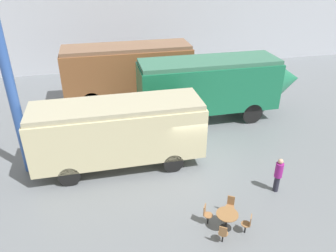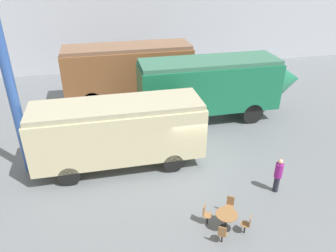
% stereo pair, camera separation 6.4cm
% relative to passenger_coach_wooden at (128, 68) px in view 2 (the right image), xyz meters
% --- Properties ---
extents(ground_plane, '(80.00, 80.00, 0.00)m').
position_rel_passenger_coach_wooden_xyz_m(ground_plane, '(2.26, -8.35, -2.37)').
color(ground_plane, slate).
extents(backdrop_wall, '(44.00, 0.15, 9.00)m').
position_rel_passenger_coach_wooden_xyz_m(backdrop_wall, '(2.26, 7.08, 2.13)').
color(backdrop_wall, '#B2B7C1').
rests_on(backdrop_wall, ground_plane).
extents(passenger_coach_wooden, '(8.65, 2.62, 3.95)m').
position_rel_passenger_coach_wooden_xyz_m(passenger_coach_wooden, '(0.00, 0.00, 0.00)').
color(passenger_coach_wooden, brown).
rests_on(passenger_coach_wooden, ground_plane).
extents(streamlined_locomotive, '(10.34, 2.68, 3.85)m').
position_rel_passenger_coach_wooden_xyz_m(streamlined_locomotive, '(5.25, -3.93, -0.07)').
color(streamlined_locomotive, '#196B47').
rests_on(streamlined_locomotive, ground_plane).
extents(passenger_coach_vintage, '(8.04, 2.50, 3.34)m').
position_rel_passenger_coach_wooden_xyz_m(passenger_coach_vintage, '(-1.35, -7.89, -0.40)').
color(passenger_coach_vintage, beige).
rests_on(passenger_coach_vintage, ground_plane).
extents(cafe_table_near, '(0.84, 0.84, 0.72)m').
position_rel_passenger_coach_wooden_xyz_m(cafe_table_near, '(2.20, -13.08, -1.81)').
color(cafe_table_near, black).
rests_on(cafe_table_near, ground_plane).
extents(cafe_chair_0, '(0.39, 0.40, 0.87)m').
position_rel_passenger_coach_wooden_xyz_m(cafe_chair_0, '(2.61, -12.40, -1.86)').
color(cafe_chair_0, black).
rests_on(cafe_chair_0, ground_plane).
extents(cafe_chair_1, '(0.40, 0.39, 0.87)m').
position_rel_passenger_coach_wooden_xyz_m(cafe_chair_1, '(1.52, -12.66, -1.86)').
color(cafe_chair_1, black).
rests_on(cafe_chair_1, ground_plane).
extents(cafe_chair_2, '(0.39, 0.40, 0.87)m').
position_rel_passenger_coach_wooden_xyz_m(cafe_chair_2, '(1.78, -13.75, -1.86)').
color(cafe_chair_2, black).
rests_on(cafe_chair_2, ground_plane).
extents(cafe_chair_3, '(0.40, 0.39, 0.87)m').
position_rel_passenger_coach_wooden_xyz_m(cafe_chair_3, '(2.87, -13.49, -1.86)').
color(cafe_chair_3, black).
rests_on(cafe_chair_3, ground_plane).
extents(visitor_person, '(0.34, 0.34, 1.69)m').
position_rel_passenger_coach_wooden_xyz_m(visitor_person, '(5.18, -11.45, -1.45)').
color(visitor_person, '#262633').
rests_on(visitor_person, ground_plane).
extents(support_pillar, '(0.44, 0.44, 8.00)m').
position_rel_passenger_coach_wooden_xyz_m(support_pillar, '(-5.74, -7.35, 1.63)').
color(support_pillar, '#2D519E').
rests_on(support_pillar, ground_plane).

